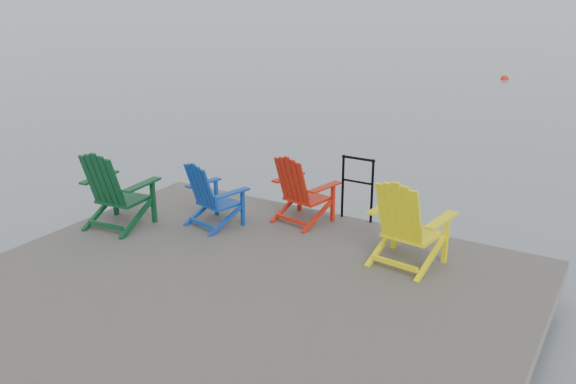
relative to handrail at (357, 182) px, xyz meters
The scene contains 8 objects.
ground 2.67m from the handrail, 95.83° to the right, with size 400.00×400.00×0.00m, color slate.
dock 2.56m from the handrail, 95.83° to the right, with size 6.00×5.00×1.40m.
handrail is the anchor object (origin of this frame).
chair_green 3.26m from the handrail, 144.35° to the right, with size 0.91×0.85×1.07m.
chair_blue 1.99m from the handrail, 142.54° to the right, with size 0.83×0.79×0.90m.
chair_red 0.78m from the handrail, 142.36° to the right, with size 0.86×0.81×0.96m.
chair_yellow 1.51m from the handrail, 43.40° to the right, with size 0.92×0.86×1.07m.
buoy_b 18.25m from the handrail, 95.85° to the left, with size 0.32×0.32×0.32m, color red.
Camera 1 is at (3.49, -4.83, 3.61)m, focal length 38.00 mm.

